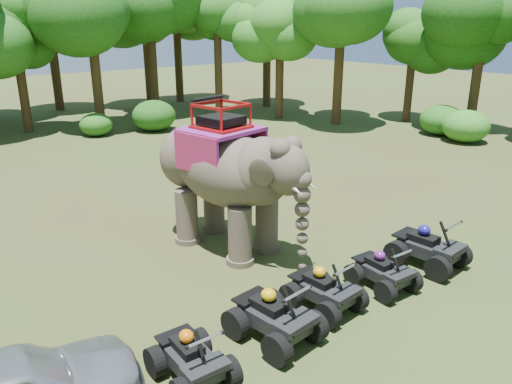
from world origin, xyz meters
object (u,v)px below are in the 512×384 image
atv_0 (191,352)px  atv_1 (274,310)px  atv_2 (324,284)px  atv_4 (429,242)px  atv_3 (383,266)px  elephant (225,176)px

atv_0 → atv_1: (1.97, -0.01, 0.08)m
atv_1 → atv_2: 1.62m
atv_1 → atv_4: bearing=-6.6°
atv_0 → atv_2: bearing=5.3°
atv_1 → atv_0: bearing=174.6°
atv_3 → elephant: bearing=113.5°
atv_2 → atv_3: 1.81m
atv_2 → atv_4: size_ratio=0.89×
atv_0 → atv_4: bearing=1.8°
atv_1 → atv_2: bearing=0.3°
elephant → atv_0: (-3.86, -4.25, -1.51)m
elephant → atv_4: 5.73m
atv_1 → atv_3: 3.41m
atv_1 → atv_3: size_ratio=1.17×
elephant → atv_1: bearing=-123.7°
atv_0 → atv_3: 5.38m
atv_2 → atv_3: atv_2 is taller
atv_0 → atv_3: (5.38, -0.12, -0.02)m
atv_4 → atv_0: bearing=175.3°
atv_1 → atv_2: (1.61, 0.16, -0.06)m
atv_2 → atv_0: bearing=178.8°
elephant → atv_4: elephant is taller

